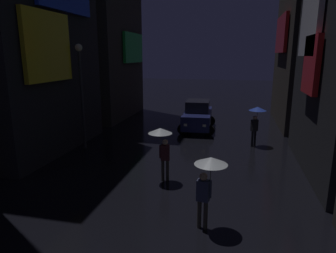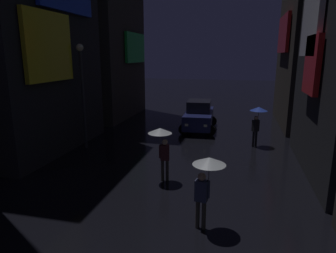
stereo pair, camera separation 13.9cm
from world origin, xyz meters
TOP-DOWN VIEW (x-y plane):
  - pedestrian_midstreet_left_blue at (3.70, 15.76)m, footprint 0.90×0.90m
  - pedestrian_far_right_clear at (1.98, 7.28)m, footprint 0.90×0.90m
  - pedestrian_foreground_left_clear at (-0.03, 10.17)m, footprint 0.90×0.90m
  - car_distant at (0.23, 18.65)m, footprint 2.40×4.22m
  - streetlamp_left_far at (-5.00, 13.39)m, footprint 0.36×0.36m

SIDE VIEW (x-z plane):
  - car_distant at x=0.23m, z-range -0.03..1.89m
  - pedestrian_midstreet_left_blue at x=3.70m, z-range 0.61..2.73m
  - pedestrian_far_right_clear at x=1.98m, z-range 0.61..2.73m
  - pedestrian_foreground_left_clear at x=-0.03m, z-range 0.61..2.73m
  - streetlamp_left_far at x=-5.00m, z-range 0.68..5.98m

